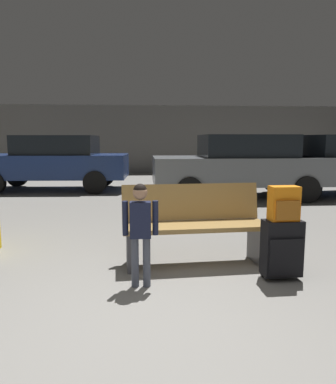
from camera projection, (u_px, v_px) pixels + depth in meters
ground_plane at (142, 220)px, 6.58m from camera, size 18.00×18.00×0.10m
garage_back_wall at (141, 140)px, 15.11m from camera, size 18.00×0.12×2.80m
bench at (194, 225)px, 4.10m from camera, size 1.63×0.63×0.89m
suitcase at (282, 248)px, 3.62m from camera, size 0.39×0.25×0.60m
backpack_bright at (284, 204)px, 3.55m from camera, size 0.29×0.20×0.34m
child at (140, 224)px, 3.40m from camera, size 0.34×0.20×0.99m
parked_car_far at (54, 161)px, 10.09m from camera, size 4.17×1.95×1.51m
parked_car_near at (241, 165)px, 8.69m from camera, size 4.10×1.80×1.51m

